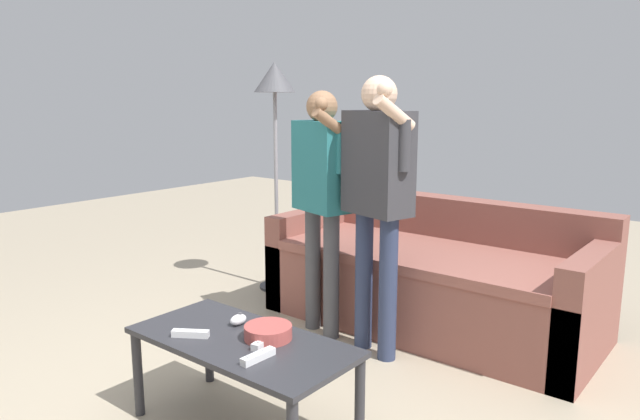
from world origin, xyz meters
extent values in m
plane|color=tan|center=(0.00, 0.00, 0.00)|extent=(12.00, 12.00, 0.00)
cube|color=brown|center=(0.12, 1.53, 0.23)|extent=(2.07, 0.92, 0.46)
cube|color=#94584D|center=(0.12, 1.46, 0.49)|extent=(1.79, 0.80, 0.06)
cube|color=brown|center=(0.12, 1.90, 0.62)|extent=(2.07, 0.18, 0.33)
cube|color=brown|center=(-0.84, 1.53, 0.33)|extent=(0.14, 0.92, 0.66)
cube|color=brown|center=(1.09, 1.53, 0.33)|extent=(0.14, 0.92, 0.66)
cube|color=#2D2D33|center=(0.07, -0.09, 0.42)|extent=(1.02, 0.49, 0.03)
cylinder|color=#2D2D33|center=(-0.41, -0.30, 0.20)|extent=(0.04, 0.04, 0.41)
cylinder|color=#2D2D33|center=(-0.41, 0.13, 0.20)|extent=(0.04, 0.04, 0.41)
cylinder|color=#2D2D33|center=(0.55, 0.13, 0.20)|extent=(0.04, 0.04, 0.41)
cylinder|color=#B24C47|center=(0.16, -0.01, 0.46)|extent=(0.21, 0.21, 0.06)
ellipsoid|color=white|center=(-0.06, 0.02, 0.46)|extent=(0.06, 0.09, 0.05)
cylinder|color=#4C4C51|center=(-0.06, 0.03, 0.49)|extent=(0.02, 0.02, 0.01)
cylinder|color=#2D2D33|center=(-1.17, 1.47, 0.01)|extent=(0.28, 0.28, 0.02)
cylinder|color=gray|center=(-1.17, 1.47, 0.76)|extent=(0.03, 0.03, 1.48)
cone|color=#4C4C51|center=(-1.17, 1.47, 1.61)|extent=(0.31, 0.31, 0.22)
cylinder|color=#2D3856|center=(-0.02, 0.98, 0.41)|extent=(0.10, 0.10, 0.83)
cylinder|color=#2D3856|center=(0.18, 0.93, 0.41)|extent=(0.10, 0.10, 0.83)
cube|color=#38383D|center=(0.08, 0.96, 1.11)|extent=(0.43, 0.30, 0.57)
sphere|color=beige|center=(0.08, 0.96, 1.48)|extent=(0.20, 0.20, 0.20)
cylinder|color=beige|center=(-0.11, 1.01, 1.08)|extent=(0.07, 0.07, 0.54)
cylinder|color=#38383D|center=(0.27, 0.91, 1.22)|extent=(0.07, 0.07, 0.27)
cylinder|color=beige|center=(0.25, 0.84, 1.38)|extent=(0.13, 0.27, 0.20)
sphere|color=beige|center=(0.23, 0.77, 1.50)|extent=(0.08, 0.08, 0.08)
cylinder|color=#47474C|center=(-0.44, 1.03, 0.39)|extent=(0.10, 0.10, 0.79)
cylinder|color=#47474C|center=(-0.25, 0.97, 0.39)|extent=(0.10, 0.10, 0.79)
cube|color=#28757A|center=(-0.35, 1.00, 1.06)|extent=(0.41, 0.29, 0.54)
sphere|color=#936B4C|center=(-0.35, 1.00, 1.41)|extent=(0.19, 0.19, 0.19)
cylinder|color=#936B4C|center=(-0.53, 1.05, 1.03)|extent=(0.07, 0.07, 0.51)
cylinder|color=#28757A|center=(-0.17, 0.95, 1.16)|extent=(0.07, 0.07, 0.26)
cylinder|color=#936B4C|center=(-0.19, 0.88, 1.32)|extent=(0.13, 0.26, 0.19)
sphere|color=#936B4C|center=(-0.21, 0.82, 1.43)|extent=(0.08, 0.08, 0.08)
cube|color=white|center=(-0.12, -0.21, 0.45)|extent=(0.16, 0.12, 0.03)
cylinder|color=silver|center=(-0.09, -0.20, 0.47)|extent=(0.01, 0.01, 0.00)
cube|color=silver|center=(-0.16, -0.24, 0.47)|extent=(0.02, 0.02, 0.00)
cube|color=white|center=(0.27, -0.19, 0.45)|extent=(0.04, 0.16, 0.03)
cylinder|color=silver|center=(0.27, -0.16, 0.47)|extent=(0.01, 0.01, 0.00)
cube|color=silver|center=(0.27, -0.24, 0.47)|extent=(0.02, 0.02, 0.00)
cube|color=white|center=(0.19, -0.07, 0.45)|extent=(0.07, 0.16, 0.03)
cylinder|color=silver|center=(0.19, -0.04, 0.47)|extent=(0.01, 0.01, 0.00)
cube|color=silver|center=(0.20, -0.11, 0.47)|extent=(0.02, 0.02, 0.00)
camera|label=1|loc=(1.81, -1.72, 1.46)|focal=32.62mm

